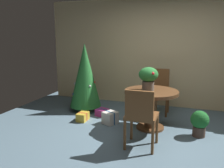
{
  "coord_description": "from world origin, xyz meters",
  "views": [
    {
      "loc": [
        0.69,
        -3.59,
        1.71
      ],
      "look_at": [
        -0.69,
        0.32,
        0.86
      ],
      "focal_mm": 37.74,
      "sensor_mm": 36.0,
      "label": 1
    }
  ],
  "objects_px": {
    "holiday_tree": "(85,75)",
    "gift_box_cream": "(110,118)",
    "wooden_chair_near": "(141,114)",
    "gift_box_gold": "(83,117)",
    "flower_vase": "(148,76)",
    "round_dining_table": "(151,102)",
    "gift_box_purple": "(102,112)",
    "wooden_chair_far": "(159,88)",
    "potted_plant": "(200,122)"
  },
  "relations": [
    {
      "from": "gift_box_cream",
      "to": "potted_plant",
      "type": "bearing_deg",
      "value": -1.77
    },
    {
      "from": "round_dining_table",
      "to": "flower_vase",
      "type": "distance_m",
      "value": 0.47
    },
    {
      "from": "wooden_chair_near",
      "to": "gift_box_cream",
      "type": "distance_m",
      "value": 1.22
    },
    {
      "from": "round_dining_table",
      "to": "gift_box_purple",
      "type": "height_order",
      "value": "round_dining_table"
    },
    {
      "from": "round_dining_table",
      "to": "gift_box_gold",
      "type": "xyz_separation_m",
      "value": [
        -1.38,
        -0.06,
        -0.44
      ]
    },
    {
      "from": "wooden_chair_far",
      "to": "gift_box_cream",
      "type": "distance_m",
      "value": 1.35
    },
    {
      "from": "flower_vase",
      "to": "gift_box_gold",
      "type": "bearing_deg",
      "value": -177.44
    },
    {
      "from": "holiday_tree",
      "to": "gift_box_cream",
      "type": "xyz_separation_m",
      "value": [
        0.84,
        -0.63,
        -0.7
      ]
    },
    {
      "from": "holiday_tree",
      "to": "gift_box_gold",
      "type": "distance_m",
      "value": 1.02
    },
    {
      "from": "gift_box_gold",
      "to": "potted_plant",
      "type": "distance_m",
      "value": 2.25
    },
    {
      "from": "gift_box_gold",
      "to": "holiday_tree",
      "type": "bearing_deg",
      "value": 110.81
    },
    {
      "from": "holiday_tree",
      "to": "gift_box_gold",
      "type": "relative_size",
      "value": 5.55
    },
    {
      "from": "wooden_chair_far",
      "to": "wooden_chair_near",
      "type": "height_order",
      "value": "wooden_chair_far"
    },
    {
      "from": "gift_box_cream",
      "to": "wooden_chair_far",
      "type": "bearing_deg",
      "value": 51.38
    },
    {
      "from": "wooden_chair_far",
      "to": "wooden_chair_near",
      "type": "relative_size",
      "value": 1.05
    },
    {
      "from": "round_dining_table",
      "to": "gift_box_cream",
      "type": "distance_m",
      "value": 0.89
    },
    {
      "from": "flower_vase",
      "to": "wooden_chair_near",
      "type": "distance_m",
      "value": 0.97
    },
    {
      "from": "round_dining_table",
      "to": "gift_box_gold",
      "type": "height_order",
      "value": "round_dining_table"
    },
    {
      "from": "gift_box_cream",
      "to": "potted_plant",
      "type": "relative_size",
      "value": 0.73
    },
    {
      "from": "gift_box_cream",
      "to": "wooden_chair_near",
      "type": "bearing_deg",
      "value": -46.31
    },
    {
      "from": "round_dining_table",
      "to": "potted_plant",
      "type": "xyz_separation_m",
      "value": [
        0.86,
        -0.08,
        -0.26
      ]
    },
    {
      "from": "gift_box_purple",
      "to": "gift_box_cream",
      "type": "bearing_deg",
      "value": -49.8
    },
    {
      "from": "flower_vase",
      "to": "wooden_chair_far",
      "type": "height_order",
      "value": "flower_vase"
    },
    {
      "from": "holiday_tree",
      "to": "gift_box_gold",
      "type": "bearing_deg",
      "value": -69.19
    },
    {
      "from": "gift_box_gold",
      "to": "wooden_chair_near",
      "type": "bearing_deg",
      "value": -30.11
    },
    {
      "from": "wooden_chair_far",
      "to": "holiday_tree",
      "type": "height_order",
      "value": "holiday_tree"
    },
    {
      "from": "holiday_tree",
      "to": "gift_box_purple",
      "type": "relative_size",
      "value": 5.46
    },
    {
      "from": "flower_vase",
      "to": "gift_box_gold",
      "type": "xyz_separation_m",
      "value": [
        -1.32,
        -0.06,
        -0.9
      ]
    },
    {
      "from": "round_dining_table",
      "to": "wooden_chair_near",
      "type": "bearing_deg",
      "value": -90.0
    },
    {
      "from": "flower_vase",
      "to": "gift_box_purple",
      "type": "distance_m",
      "value": 1.44
    },
    {
      "from": "holiday_tree",
      "to": "gift_box_purple",
      "type": "distance_m",
      "value": 0.94
    },
    {
      "from": "flower_vase",
      "to": "gift_box_purple",
      "type": "relative_size",
      "value": 1.51
    },
    {
      "from": "holiday_tree",
      "to": "wooden_chair_near",
      "type": "bearing_deg",
      "value": -41.84
    },
    {
      "from": "gift_box_gold",
      "to": "potted_plant",
      "type": "height_order",
      "value": "potted_plant"
    },
    {
      "from": "wooden_chair_far",
      "to": "gift_box_cream",
      "type": "height_order",
      "value": "wooden_chair_far"
    },
    {
      "from": "gift_box_cream",
      "to": "potted_plant",
      "type": "xyz_separation_m",
      "value": [
        1.65,
        -0.05,
        0.14
      ]
    },
    {
      "from": "flower_vase",
      "to": "gift_box_cream",
      "type": "xyz_separation_m",
      "value": [
        -0.73,
        -0.03,
        -0.87
      ]
    },
    {
      "from": "gift_box_gold",
      "to": "gift_box_cream",
      "type": "relative_size",
      "value": 0.83
    },
    {
      "from": "flower_vase",
      "to": "wooden_chair_far",
      "type": "distance_m",
      "value": 1.05
    },
    {
      "from": "flower_vase",
      "to": "wooden_chair_near",
      "type": "bearing_deg",
      "value": -85.8
    },
    {
      "from": "flower_vase",
      "to": "potted_plant",
      "type": "relative_size",
      "value": 0.93
    },
    {
      "from": "gift_box_cream",
      "to": "potted_plant",
      "type": "distance_m",
      "value": 1.66
    },
    {
      "from": "holiday_tree",
      "to": "wooden_chair_far",
      "type": "bearing_deg",
      "value": 12.44
    },
    {
      "from": "round_dining_table",
      "to": "wooden_chair_near",
      "type": "xyz_separation_m",
      "value": [
        0.0,
        -0.86,
        0.03
      ]
    },
    {
      "from": "wooden_chair_near",
      "to": "gift_box_gold",
      "type": "relative_size",
      "value": 3.39
    },
    {
      "from": "round_dining_table",
      "to": "gift_box_purple",
      "type": "distance_m",
      "value": 1.25
    },
    {
      "from": "wooden_chair_near",
      "to": "potted_plant",
      "type": "distance_m",
      "value": 1.2
    },
    {
      "from": "gift_box_gold",
      "to": "potted_plant",
      "type": "xyz_separation_m",
      "value": [
        2.24,
        -0.02,
        0.17
      ]
    },
    {
      "from": "round_dining_table",
      "to": "flower_vase",
      "type": "relative_size",
      "value": 2.31
    },
    {
      "from": "wooden_chair_far",
      "to": "holiday_tree",
      "type": "relative_size",
      "value": 0.64
    }
  ]
}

